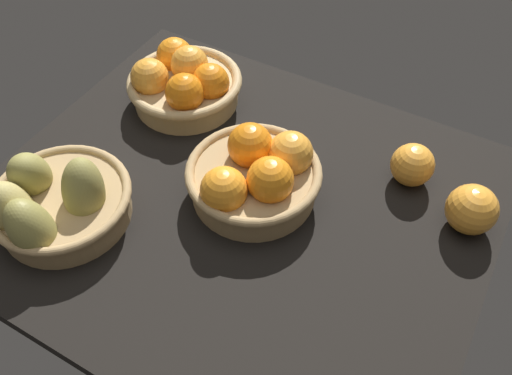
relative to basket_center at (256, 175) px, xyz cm
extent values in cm
cube|color=black|center=(-2.08, -2.63, -6.23)|extent=(84.00, 72.00, 3.00)
cylinder|color=tan|center=(-0.38, 0.01, -2.06)|extent=(21.41, 21.41, 5.34)
torus|color=tan|center=(-0.38, 0.01, 0.61)|extent=(23.06, 23.06, 1.65)
sphere|color=orange|center=(3.68, -1.76, 2.56)|extent=(7.73, 7.73, 7.73)
sphere|color=#F49E33|center=(3.76, 5.27, 2.33)|extent=(7.73, 7.73, 7.73)
sphere|color=orange|center=(-2.72, 2.99, 3.12)|extent=(7.73, 7.73, 7.73)
sphere|color=orange|center=(-1.97, -6.60, 1.72)|extent=(7.73, 7.73, 7.73)
cylinder|color=tan|center=(-25.15, -19.71, -2.24)|extent=(21.48, 21.48, 4.98)
torus|color=tan|center=(-25.15, -19.71, 0.26)|extent=(23.01, 23.01, 1.53)
ellipsoid|color=olive|center=(-21.22, -17.90, 1.84)|extent=(10.37, 12.15, 13.41)
ellipsoid|color=olive|center=(-31.00, -19.60, 2.01)|extent=(11.37, 11.55, 11.79)
ellipsoid|color=tan|center=(-28.87, -25.88, 1.19)|extent=(9.30, 6.99, 12.07)
ellipsoid|color=olive|center=(-23.53, -27.10, 1.24)|extent=(11.23, 7.91, 12.79)
cylinder|color=tan|center=(-24.37, 14.73, -2.25)|extent=(20.86, 20.86, 4.96)
torus|color=tan|center=(-24.37, 14.73, 0.23)|extent=(22.82, 22.82, 1.95)
sphere|color=#F49E33|center=(-29.62, 10.75, 1.85)|extent=(7.47, 7.47, 7.47)
sphere|color=#F49E33|center=(-24.38, 16.94, 2.74)|extent=(7.47, 7.47, 7.47)
sphere|color=orange|center=(-18.68, 15.44, 1.58)|extent=(7.47, 7.47, 7.47)
sphere|color=orange|center=(-21.00, 10.13, 1.94)|extent=(7.47, 7.47, 7.47)
sphere|color=orange|center=(-29.72, 19.27, 1.49)|extent=(7.47, 7.47, 7.47)
sphere|color=#F49E33|center=(22.09, 16.08, -0.94)|extent=(7.56, 7.56, 7.56)
sphere|color=#F49E33|center=(33.55, 10.93, -0.57)|extent=(8.31, 8.31, 8.31)
camera|label=1|loc=(29.32, -52.11, 66.44)|focal=37.46mm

